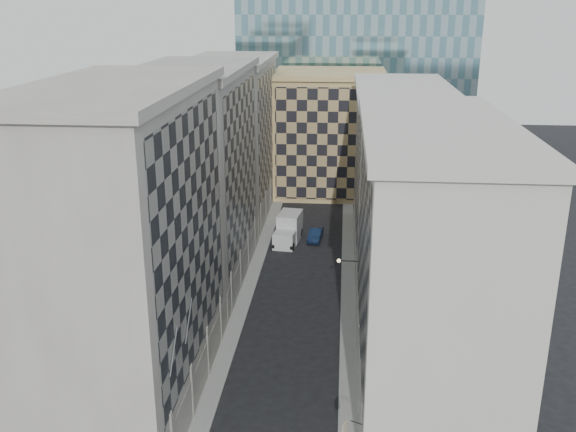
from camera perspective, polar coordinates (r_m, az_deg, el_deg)
The scene contains 14 objects.
sidewalk_west at distance 67.64m, azimuth -3.61°, elevation -6.57°, with size 1.50×100.00×0.15m, color gray.
sidewalk_east at distance 66.97m, azimuth 5.37°, elevation -6.88°, with size 1.50×100.00×0.15m, color gray.
bldg_left_a at distance 47.33m, azimuth -14.09°, elevation -2.99°, with size 10.80×22.80×23.70m.
bldg_left_b at distance 67.58m, azimuth -8.16°, elevation 3.43°, with size 10.80×22.80×22.70m.
bldg_left_c at distance 88.68m, azimuth -4.99°, elevation 6.83°, with size 10.80×22.80×21.70m.
bldg_right_a at distance 49.53m, azimuth 12.29°, elevation -3.74°, with size 10.80×26.80×20.70m.
bldg_right_b at distance 75.22m, azimuth 9.90°, elevation 3.72°, with size 10.80×28.80×19.70m.
tan_block at distance 100.30m, azimuth 3.64°, elevation 7.42°, with size 16.80×14.80×18.80m.
church_tower at distance 112.60m, azimuth 2.97°, elevation 17.63°, with size 7.20×7.20×51.50m.
flagpoles_left at distance 43.22m, azimuth -9.45°, elevation -10.42°, with size 0.10×6.33×2.33m.
bracket_lamp at distance 58.99m, azimuth 4.71°, elevation -3.99°, with size 1.98×0.36×0.36m.
box_truck at distance 80.33m, azimuth 0.04°, elevation -1.25°, with size 3.40×6.68×3.51m.
dark_car at distance 81.13m, azimuth 2.46°, elevation -1.66°, with size 1.56×4.46×1.47m, color #10203D.
shop_sign at distance 41.76m, azimuth 5.18°, elevation -18.17°, with size 1.23×0.64×0.76m.
Camera 1 is at (4.32, -30.50, 28.77)m, focal length 40.00 mm.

